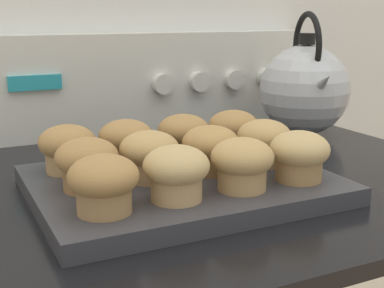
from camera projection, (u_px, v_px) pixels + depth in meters
The scene contains 15 objects.
control_panel at pixel (128, 83), 0.99m from camera, with size 0.76×0.07×0.18m.
muffin_pan at pixel (181, 184), 0.67m from camera, with size 0.36×0.28×0.02m.
muffin_r0_c0 at pixel (104, 183), 0.54m from camera, with size 0.07×0.07×0.06m.
muffin_r0_c1 at pixel (176, 172), 0.57m from camera, with size 0.07×0.07×0.06m.
muffin_r0_c2 at pixel (242, 163), 0.61m from camera, with size 0.07×0.07×0.06m.
muffin_r0_c3 at pixel (299, 155), 0.64m from camera, with size 0.07×0.07×0.06m.
muffin_r1_c0 at pixel (87, 163), 0.61m from camera, with size 0.07×0.07×0.06m.
muffin_r1_c1 at pixel (149, 154), 0.64m from camera, with size 0.07×0.07×0.06m.
muffin_r1_c2 at pixel (210, 148), 0.67m from camera, with size 0.07×0.07×0.06m.
muffin_r1_c3 at pixel (264, 141), 0.71m from camera, with size 0.07×0.07×0.06m.
muffin_r2_c0 at pixel (67, 147), 0.68m from camera, with size 0.07×0.07×0.06m.
muffin_r2_c1 at pixel (126, 141), 0.71m from camera, with size 0.07×0.07×0.06m.
muffin_r2_c2 at pixel (183, 135), 0.75m from camera, with size 0.07×0.07×0.06m.
muffin_r2_c3 at pixel (233, 130), 0.78m from camera, with size 0.07×0.07×0.06m.
tea_kettle at pixel (305, 88), 0.97m from camera, with size 0.16×0.20×0.22m.
Camera 1 is at (-0.32, -0.31, 1.14)m, focal length 50.00 mm.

